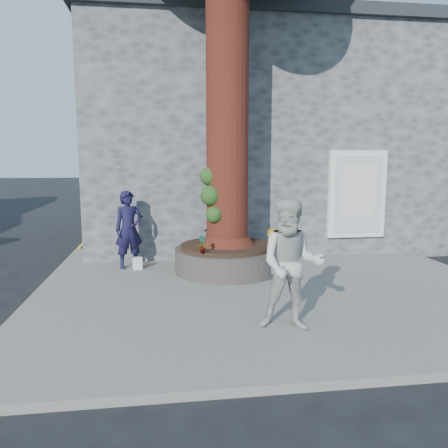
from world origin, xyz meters
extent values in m
plane|color=black|center=(0.00, 0.00, 0.00)|extent=(120.00, 120.00, 0.00)
cube|color=slate|center=(1.50, 1.00, 0.06)|extent=(9.00, 8.00, 0.12)
cube|color=yellow|center=(-3.05, 1.00, 0.00)|extent=(0.10, 30.00, 0.01)
cube|color=#484A4D|center=(2.50, 7.20, 3.00)|extent=(10.00, 8.00, 6.00)
cube|color=black|center=(2.50, 7.20, 6.15)|extent=(10.30, 8.30, 0.30)
cube|color=white|center=(4.30, 3.14, 1.70)|extent=(1.50, 0.12, 2.20)
cube|color=silver|center=(4.30, 3.08, 1.70)|extent=(1.25, 0.04, 1.95)
cube|color=silver|center=(4.30, 3.06, 1.80)|extent=(0.90, 0.02, 1.30)
cylinder|color=black|center=(0.80, 2.00, 0.38)|extent=(2.30, 2.30, 0.52)
cylinder|color=black|center=(0.80, 2.00, 0.68)|extent=(2.04, 2.04, 0.08)
cylinder|color=#431710|center=(0.80, 2.00, 4.47)|extent=(0.90, 0.90, 7.50)
cone|color=#431710|center=(0.80, 2.00, 1.07)|extent=(1.24, 1.24, 0.70)
sphere|color=#214216|center=(0.42, 1.80, 1.82)|extent=(0.44, 0.44, 0.44)
sphere|color=#214216|center=(0.48, 1.70, 1.42)|extent=(0.36, 0.36, 0.36)
sphere|color=#214216|center=(0.40, 1.92, 2.22)|extent=(0.40, 0.40, 0.40)
imported|color=black|center=(-1.36, 2.60, 1.00)|extent=(0.74, 0.60, 1.76)
imported|color=#BBB8B3|center=(1.22, -1.46, 1.08)|extent=(1.10, 0.96, 1.91)
cube|color=white|center=(-1.18, 2.41, 0.26)|extent=(0.22, 0.17, 0.28)
imported|color=gray|center=(0.17, 1.15, 0.91)|extent=(0.24, 0.22, 0.38)
imported|color=gray|center=(1.65, 1.39, 0.93)|extent=(0.32, 0.32, 0.42)
imported|color=gray|center=(0.38, 2.13, 0.91)|extent=(0.30, 0.30, 0.37)
imported|color=gray|center=(1.65, 1.15, 0.87)|extent=(0.30, 0.32, 0.29)
camera|label=1|loc=(-0.58, -7.34, 2.56)|focal=35.00mm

